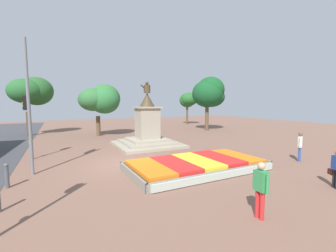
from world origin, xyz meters
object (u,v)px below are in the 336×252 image
pedestrian_crossing_plaza (260,186)px  kerb_bollard_mid_a (7,175)px  statue_monument (147,131)px  traffic_light_mid_block (28,116)px  pedestrian_near_planter (300,145)px  banner_pole (29,103)px  pedestrian_with_handbag (336,167)px  flower_planter (197,165)px

pedestrian_crossing_plaza → kerb_bollard_mid_a: pedestrian_crossing_plaza is taller
statue_monument → traffic_light_mid_block: bearing=-172.9°
traffic_light_mid_block → pedestrian_crossing_plaza: size_ratio=2.23×
statue_monument → pedestrian_crossing_plaza: (-1.16, -12.05, -0.19)m
traffic_light_mid_block → pedestrian_near_planter: bearing=-28.0°
traffic_light_mid_block → statue_monument: bearing=7.1°
banner_pole → pedestrian_near_planter: banner_pole is taller
banner_pole → pedestrian_near_planter: 14.43m
banner_pole → pedestrian_near_planter: size_ratio=3.70×
pedestrian_with_handbag → pedestrian_near_planter: size_ratio=0.90×
pedestrian_near_planter → kerb_bollard_mid_a: (-14.37, 2.52, -0.46)m
traffic_light_mid_block → kerb_bollard_mid_a: 5.35m
flower_planter → pedestrian_near_planter: size_ratio=4.15×
banner_pole → traffic_light_mid_block: bearing=96.6°
statue_monument → pedestrian_crossing_plaza: bearing=-95.5°
banner_pole → statue_monument: bearing=30.1°
banner_pole → pedestrian_near_planter: (13.63, -4.08, -2.39)m
statue_monument → kerb_bollard_mid_a: 10.15m
pedestrian_crossing_plaza → flower_planter: bearing=77.8°
flower_planter → kerb_bollard_mid_a: size_ratio=7.01×
flower_planter → pedestrian_with_handbag: bearing=-51.6°
banner_pole → kerb_bollard_mid_a: size_ratio=6.25×
flower_planter → banner_pole: 8.50m
flower_planter → statue_monument: (0.11, 7.18, 0.92)m
pedestrian_near_planter → pedestrian_crossing_plaza: (-7.30, -3.62, -0.01)m
traffic_light_mid_block → pedestrian_with_handbag: traffic_light_mid_block is taller
pedestrian_with_handbag → pedestrian_near_planter: (2.69, 3.25, 0.14)m
statue_monument → kerb_bollard_mid_a: bearing=-144.3°
statue_monument → pedestrian_with_handbag: size_ratio=3.29×
traffic_light_mid_block → banner_pole: 3.48m
kerb_bollard_mid_a → pedestrian_crossing_plaza: bearing=-41.0°
pedestrian_near_planter → flower_planter: bearing=168.7°
flower_planter → traffic_light_mid_block: traffic_light_mid_block is taller
pedestrian_with_handbag → pedestrian_crossing_plaza: (-4.61, -0.37, 0.13)m
pedestrian_with_handbag → kerb_bollard_mid_a: bearing=153.7°
flower_planter → kerb_bollard_mid_a: (-8.12, 1.27, 0.29)m
statue_monument → kerb_bollard_mid_a: statue_monument is taller
statue_monument → pedestrian_near_planter: (6.14, -8.43, -0.18)m
pedestrian_near_planter → pedestrian_with_handbag: bearing=-129.6°
statue_monument → pedestrian_crossing_plaza: statue_monument is taller
banner_pole → pedestrian_with_handbag: size_ratio=4.12×
statue_monument → banner_pole: bearing=-149.9°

